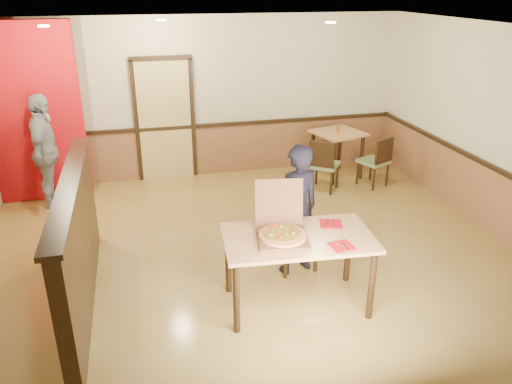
% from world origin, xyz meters
% --- Properties ---
extents(floor, '(7.00, 7.00, 0.00)m').
position_xyz_m(floor, '(0.00, 0.00, 0.00)').
color(floor, '#AC8943').
rests_on(floor, ground).
extents(ceiling, '(7.00, 7.00, 0.00)m').
position_xyz_m(ceiling, '(0.00, 0.00, 2.80)').
color(ceiling, black).
rests_on(ceiling, wall_back).
extents(wall_back, '(7.00, 0.00, 7.00)m').
position_xyz_m(wall_back, '(0.00, 3.50, 1.40)').
color(wall_back, beige).
rests_on(wall_back, floor).
extents(wainscot_back, '(7.00, 0.04, 0.90)m').
position_xyz_m(wainscot_back, '(0.00, 3.47, 0.45)').
color(wainscot_back, brown).
rests_on(wainscot_back, floor).
extents(chair_rail_back, '(7.00, 0.06, 0.06)m').
position_xyz_m(chair_rail_back, '(0.00, 3.45, 0.92)').
color(chair_rail_back, black).
rests_on(chair_rail_back, wall_back).
extents(wainscot_right, '(0.04, 7.00, 0.90)m').
position_xyz_m(wainscot_right, '(3.47, 0.00, 0.45)').
color(wainscot_right, brown).
rests_on(wainscot_right, floor).
extents(chair_rail_right, '(0.06, 7.00, 0.06)m').
position_xyz_m(chair_rail_right, '(3.45, 0.00, 0.92)').
color(chair_rail_right, black).
rests_on(chair_rail_right, wall_right).
extents(back_door, '(0.90, 0.06, 2.10)m').
position_xyz_m(back_door, '(-0.80, 3.46, 1.05)').
color(back_door, '#D4B76C').
rests_on(back_door, wall_back).
extents(booth_partition, '(0.20, 3.10, 1.44)m').
position_xyz_m(booth_partition, '(-2.00, -0.20, 0.74)').
color(booth_partition, black).
rests_on(booth_partition, floor).
extents(red_accent_panel, '(1.60, 0.20, 2.78)m').
position_xyz_m(red_accent_panel, '(-2.90, 3.00, 1.40)').
color(red_accent_panel, red).
rests_on(red_accent_panel, floor).
extents(spot_a, '(0.14, 0.14, 0.02)m').
position_xyz_m(spot_a, '(-2.30, 1.80, 2.78)').
color(spot_a, '#FFD8B2').
rests_on(spot_a, ceiling).
extents(spot_b, '(0.14, 0.14, 0.02)m').
position_xyz_m(spot_b, '(-0.80, 2.50, 2.78)').
color(spot_b, '#FFD8B2').
rests_on(spot_b, ceiling).
extents(spot_c, '(0.14, 0.14, 0.02)m').
position_xyz_m(spot_c, '(1.40, 1.50, 2.78)').
color(spot_c, '#FFD8B2').
rests_on(spot_c, ceiling).
extents(main_table, '(1.63, 1.01, 0.84)m').
position_xyz_m(main_table, '(0.25, -0.80, 0.73)').
color(main_table, tan).
rests_on(main_table, floor).
extents(diner_chair, '(0.56, 0.56, 1.00)m').
position_xyz_m(diner_chair, '(0.44, 0.03, 0.55)').
color(diner_chair, olive).
rests_on(diner_chair, floor).
extents(side_chair_left, '(0.63, 0.63, 0.91)m').
position_xyz_m(side_chair_left, '(1.68, 2.17, 0.50)').
color(side_chair_left, olive).
rests_on(side_chair_left, floor).
extents(side_chair_right, '(0.58, 0.58, 0.88)m').
position_xyz_m(side_chair_right, '(2.65, 2.16, 0.48)').
color(side_chair_right, olive).
rests_on(side_chair_right, floor).
extents(side_table, '(0.96, 0.96, 0.84)m').
position_xyz_m(side_table, '(2.17, 2.77, 0.66)').
color(side_table, tan).
rests_on(side_table, floor).
extents(diner, '(0.67, 0.52, 1.62)m').
position_xyz_m(diner, '(0.45, -0.12, 0.81)').
color(diner, black).
rests_on(diner, floor).
extents(passerby, '(0.47, 1.06, 1.78)m').
position_xyz_m(passerby, '(-2.68, 2.64, 0.89)').
color(passerby, gray).
rests_on(passerby, floor).
extents(pizza_box, '(0.60, 0.67, 0.54)m').
position_xyz_m(pizza_box, '(0.07, -0.78, 0.91)').
color(pizza_box, brown).
rests_on(pizza_box, main_table).
extents(pizza, '(0.63, 0.63, 0.03)m').
position_xyz_m(pizza, '(0.06, -0.84, 0.89)').
color(pizza, '#E39252').
rests_on(pizza, pizza_box).
extents(napkin_near, '(0.25, 0.25, 0.01)m').
position_xyz_m(napkin_near, '(0.60, -1.11, 0.84)').
color(napkin_near, red).
rests_on(napkin_near, main_table).
extents(napkin_far, '(0.30, 0.30, 0.01)m').
position_xyz_m(napkin_far, '(0.68, -0.62, 0.84)').
color(napkin_far, red).
rests_on(napkin_far, main_table).
extents(condiment, '(0.06, 0.06, 0.14)m').
position_xyz_m(condiment, '(2.13, 2.70, 0.91)').
color(condiment, brown).
rests_on(condiment, side_table).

